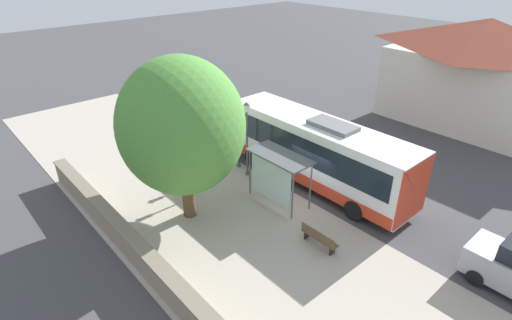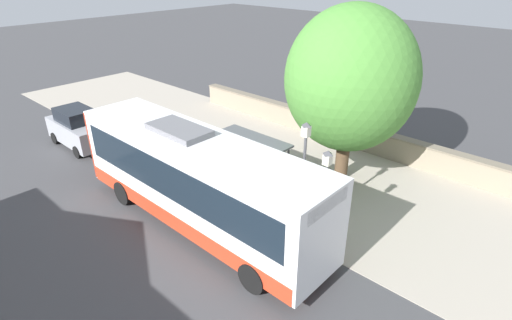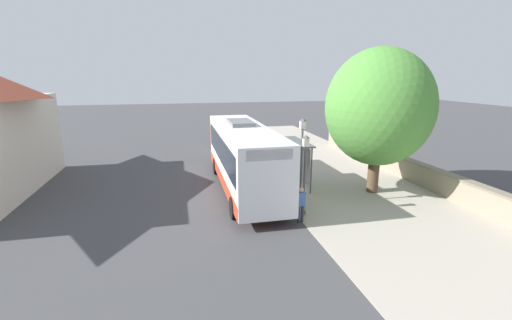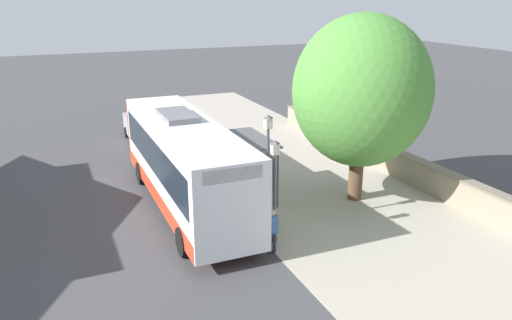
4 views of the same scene
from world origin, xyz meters
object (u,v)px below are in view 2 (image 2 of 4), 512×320
at_px(bus, 197,179).
at_px(street_lamp_near, 325,191).
at_px(shade_tree, 351,80).
at_px(bus_shelter, 253,149).
at_px(pedestrian, 334,238).
at_px(street_lamp_far, 304,170).
at_px(bench, 213,152).
at_px(parked_car_behind_bus, 78,128).

relative_size(bus, street_lamp_near, 2.97).
height_order(bus, shade_tree, shade_tree).
relative_size(bus_shelter, shade_tree, 0.43).
relative_size(pedestrian, street_lamp_far, 0.37).
bearing_deg(shade_tree, bench, -63.26).
height_order(bus, street_lamp_near, bus).
bearing_deg(street_lamp_far, bench, -104.51).
distance_m(street_lamp_near, street_lamp_far, 1.11).
height_order(bus_shelter, pedestrian, bus_shelter).
height_order(street_lamp_near, parked_car_behind_bus, street_lamp_near).
bearing_deg(parked_car_behind_bus, shade_tree, 117.66).
distance_m(bus_shelter, pedestrian, 5.19).
height_order(pedestrian, parked_car_behind_bus, parked_car_behind_bus).
height_order(bus, street_lamp_far, street_lamp_far).
height_order(pedestrian, street_lamp_near, street_lamp_near).
bearing_deg(bus_shelter, bus, -0.84).
relative_size(street_lamp_far, parked_car_behind_bus, 1.07).
distance_m(bus, pedestrian, 5.25).
relative_size(pedestrian, bench, 0.90).
bearing_deg(bus, street_lamp_near, 115.74).
bearing_deg(bus_shelter, shade_tree, 152.88).
bearing_deg(shade_tree, bus, -16.59).
relative_size(bus_shelter, bench, 1.86).
xyz_separation_m(bench, street_lamp_near, (1.95, 7.73, 1.73)).
bearing_deg(bus_shelter, pedestrian, 74.59).
relative_size(pedestrian, parked_car_behind_bus, 0.40).
distance_m(pedestrian, street_lamp_far, 2.51).
bearing_deg(bench, parked_car_behind_bus, -61.59).
distance_m(bench, street_lamp_far, 7.23).
xyz_separation_m(pedestrian, parked_car_behind_bus, (1.24, -15.17, 0.07)).
distance_m(bus, parked_car_behind_bus, 10.31).
distance_m(bus, bench, 5.53).
relative_size(bus, bus_shelter, 3.34).
xyz_separation_m(pedestrian, shade_tree, (-5.20, -2.89, 3.66)).
relative_size(street_lamp_near, shade_tree, 0.48).
bearing_deg(pedestrian, street_lamp_far, -109.61).
relative_size(bus, street_lamp_far, 2.54).
height_order(street_lamp_near, shade_tree, shade_tree).
xyz_separation_m(bus, street_lamp_far, (-2.21, 3.11, 0.62)).
distance_m(street_lamp_near, shade_tree, 5.74).
relative_size(bus, bench, 6.22).
relative_size(street_lamp_far, shade_tree, 0.57).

